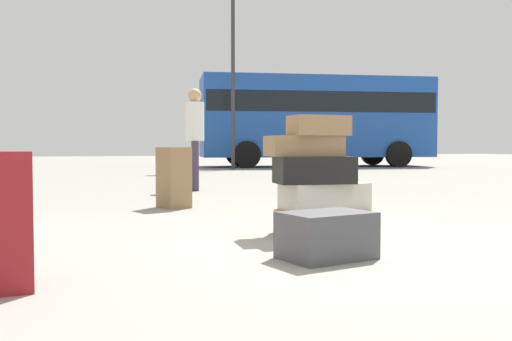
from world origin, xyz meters
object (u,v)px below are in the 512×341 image
(suitcase_brown_left_side, at_px, (174,178))
(suitcase_charcoal_upright_blue, at_px, (327,235))
(suitcase_cream_right_side, at_px, (4,191))
(suitcase_tower, at_px, (318,183))
(person_bearded_onlooker, at_px, (195,130))
(lamp_post, at_px, (233,33))
(suitcase_maroon_foreground_near, at_px, (1,221))
(parked_bus, at_px, (315,116))

(suitcase_brown_left_side, bearing_deg, suitcase_charcoal_upright_blue, -102.22)
(suitcase_cream_right_side, bearing_deg, suitcase_charcoal_upright_blue, -41.98)
(suitcase_charcoal_upright_blue, bearing_deg, suitcase_tower, 55.64)
(person_bearded_onlooker, bearing_deg, suitcase_cream_right_side, -22.75)
(person_bearded_onlooker, bearing_deg, lamp_post, 171.30)
(suitcase_charcoal_upright_blue, height_order, person_bearded_onlooker, person_bearded_onlooker)
(suitcase_cream_right_side, xyz_separation_m, suitcase_brown_left_side, (1.77, 1.07, 0.03))
(suitcase_tower, relative_size, suitcase_charcoal_upright_blue, 1.73)
(suitcase_charcoal_upright_blue, bearing_deg, suitcase_brown_left_side, 84.01)
(suitcase_brown_left_side, bearing_deg, suitcase_cream_right_side, -163.99)
(suitcase_maroon_foreground_near, height_order, suitcase_brown_left_side, suitcase_brown_left_side)
(suitcase_tower, height_order, lamp_post, lamp_post)
(suitcase_cream_right_side, distance_m, suitcase_brown_left_side, 2.07)
(suitcase_charcoal_upright_blue, relative_size, suitcase_brown_left_side, 0.79)
(suitcase_tower, height_order, suitcase_charcoal_upright_blue, suitcase_tower)
(suitcase_brown_left_side, height_order, parked_bus, parked_bus)
(suitcase_maroon_foreground_near, bearing_deg, parked_bus, 54.73)
(parked_bus, distance_m, lamp_post, 4.59)
(suitcase_cream_right_side, bearing_deg, suitcase_brown_left_side, 37.98)
(suitcase_maroon_foreground_near, xyz_separation_m, suitcase_charcoal_upright_blue, (1.88, 0.06, -0.19))
(suitcase_tower, relative_size, person_bearded_onlooker, 0.58)
(suitcase_cream_right_side, xyz_separation_m, suitcase_charcoal_upright_blue, (1.94, -2.21, -0.18))
(parked_bus, bearing_deg, suitcase_brown_left_side, -111.60)
(suitcase_cream_right_side, distance_m, suitcase_charcoal_upright_blue, 2.95)
(lamp_post, bearing_deg, suitcase_tower, -106.95)
(suitcase_cream_right_side, bearing_deg, person_bearded_onlooker, 58.62)
(suitcase_cream_right_side, height_order, person_bearded_onlooker, person_bearded_onlooker)
(person_bearded_onlooker, distance_m, parked_bus, 11.62)
(suitcase_maroon_foreground_near, relative_size, lamp_post, 0.11)
(suitcase_charcoal_upright_blue, bearing_deg, person_bearded_onlooker, 73.27)
(suitcase_maroon_foreground_near, bearing_deg, lamp_post, 63.56)
(suitcase_brown_left_side, bearing_deg, person_bearded_onlooker, 53.20)
(suitcase_tower, xyz_separation_m, suitcase_cream_right_side, (-2.37, 1.31, -0.09))
(suitcase_tower, xyz_separation_m, person_bearded_onlooker, (0.34, 4.76, 0.57))
(suitcase_charcoal_upright_blue, xyz_separation_m, person_bearded_onlooker, (0.78, 5.67, 0.83))
(suitcase_tower, bearing_deg, suitcase_brown_left_side, 104.16)
(person_bearded_onlooker, bearing_deg, suitcase_charcoal_upright_blue, 7.65)
(suitcase_brown_left_side, bearing_deg, suitcase_tower, -91.01)
(parked_bus, relative_size, lamp_post, 1.31)
(suitcase_cream_right_side, bearing_deg, lamp_post, 67.87)
(person_bearded_onlooker, distance_m, lamp_post, 9.05)
(person_bearded_onlooker, bearing_deg, suitcase_brown_left_side, -6.20)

